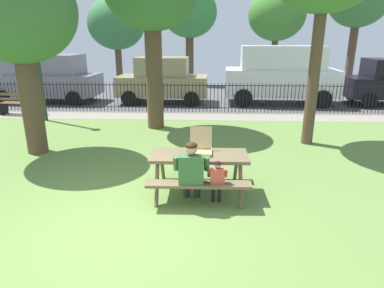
{
  "coord_description": "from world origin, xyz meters",
  "views": [
    {
      "loc": [
        1.28,
        -4.42,
        2.84
      ],
      "look_at": [
        0.98,
        2.04,
        0.75
      ],
      "focal_mm": 31.26,
      "sensor_mm": 36.0,
      "label": 1
    }
  ],
  "objects_px": {
    "picnic_table_foreground": "(199,163)",
    "pizza_box_open": "(201,148)",
    "far_tree_left": "(35,24)",
    "far_tree_center": "(190,13)",
    "far_tree_midleft": "(116,24)",
    "tree_by_fence": "(18,14)",
    "lamp_post_walkway": "(35,37)",
    "parked_car_right": "(281,74)",
    "far_tree_right": "(359,1)",
    "parked_car_center": "(163,80)",
    "child_at_table": "(217,179)",
    "parked_car_left": "(46,77)",
    "park_bench_left": "(21,104)",
    "adult_at_table": "(191,170)",
    "far_tree_midright": "(277,15)"
  },
  "relations": [
    {
      "from": "parked_car_right",
      "to": "far_tree_right",
      "type": "distance_m",
      "value": 9.71
    },
    {
      "from": "parked_car_left",
      "to": "parked_car_center",
      "type": "distance_m",
      "value": 5.21
    },
    {
      "from": "parked_car_center",
      "to": "far_tree_left",
      "type": "distance_m",
      "value": 11.63
    },
    {
      "from": "parked_car_center",
      "to": "lamp_post_walkway",
      "type": "bearing_deg",
      "value": -136.89
    },
    {
      "from": "pizza_box_open",
      "to": "child_at_table",
      "type": "relative_size",
      "value": 0.57
    },
    {
      "from": "adult_at_table",
      "to": "lamp_post_walkway",
      "type": "xyz_separation_m",
      "value": [
        -5.43,
        5.97,
        2.14
      ]
    },
    {
      "from": "lamp_post_walkway",
      "to": "far_tree_center",
      "type": "height_order",
      "value": "far_tree_center"
    },
    {
      "from": "picnic_table_foreground",
      "to": "parked_car_right",
      "type": "relative_size",
      "value": 0.38
    },
    {
      "from": "picnic_table_foreground",
      "to": "pizza_box_open",
      "type": "bearing_deg",
      "value": 74.41
    },
    {
      "from": "parked_car_right",
      "to": "far_tree_center",
      "type": "distance_m",
      "value": 8.71
    },
    {
      "from": "pizza_box_open",
      "to": "lamp_post_walkway",
      "type": "height_order",
      "value": "lamp_post_walkway"
    },
    {
      "from": "tree_by_fence",
      "to": "far_tree_left",
      "type": "height_order",
      "value": "far_tree_left"
    },
    {
      "from": "pizza_box_open",
      "to": "far_tree_midleft",
      "type": "height_order",
      "value": "far_tree_midleft"
    },
    {
      "from": "child_at_table",
      "to": "parked_car_center",
      "type": "xyz_separation_m",
      "value": [
        -2.16,
        9.47,
        0.49
      ]
    },
    {
      "from": "parked_car_right",
      "to": "pizza_box_open",
      "type": "bearing_deg",
      "value": -110.19
    },
    {
      "from": "adult_at_table",
      "to": "tree_by_fence",
      "type": "distance_m",
      "value": 5.55
    },
    {
      "from": "parked_car_center",
      "to": "parked_car_right",
      "type": "distance_m",
      "value": 5.12
    },
    {
      "from": "lamp_post_walkway",
      "to": "far_tree_left",
      "type": "xyz_separation_m",
      "value": [
        -5.19,
        10.51,
        0.79
      ]
    },
    {
      "from": "far_tree_midleft",
      "to": "far_tree_right",
      "type": "height_order",
      "value": "far_tree_right"
    },
    {
      "from": "far_tree_left",
      "to": "far_tree_center",
      "type": "bearing_deg",
      "value": -0.0
    },
    {
      "from": "far_tree_left",
      "to": "far_tree_midright",
      "type": "height_order",
      "value": "far_tree_midright"
    },
    {
      "from": "child_at_table",
      "to": "far_tree_right",
      "type": "distance_m",
      "value": 19.12
    },
    {
      "from": "child_at_table",
      "to": "parked_car_right",
      "type": "bearing_deg",
      "value": 72.67
    },
    {
      "from": "far_tree_midright",
      "to": "picnic_table_foreground",
      "type": "bearing_deg",
      "value": -104.97
    },
    {
      "from": "parked_car_left",
      "to": "far_tree_right",
      "type": "height_order",
      "value": "far_tree_right"
    },
    {
      "from": "tree_by_fence",
      "to": "parked_car_center",
      "type": "xyz_separation_m",
      "value": [
        2.36,
        6.79,
        -2.31
      ]
    },
    {
      "from": "parked_car_center",
      "to": "pizza_box_open",
      "type": "bearing_deg",
      "value": -78.14
    },
    {
      "from": "tree_by_fence",
      "to": "far_tree_midleft",
      "type": "height_order",
      "value": "far_tree_midleft"
    },
    {
      "from": "adult_at_table",
      "to": "parked_car_center",
      "type": "height_order",
      "value": "parked_car_center"
    },
    {
      "from": "park_bench_left",
      "to": "far_tree_left",
      "type": "bearing_deg",
      "value": 111.86
    },
    {
      "from": "tree_by_fence",
      "to": "far_tree_left",
      "type": "distance_m",
      "value": 15.29
    },
    {
      "from": "pizza_box_open",
      "to": "far_tree_midleft",
      "type": "bearing_deg",
      "value": 109.43
    },
    {
      "from": "far_tree_left",
      "to": "far_tree_center",
      "type": "height_order",
      "value": "far_tree_center"
    },
    {
      "from": "parked_car_center",
      "to": "parked_car_left",
      "type": "bearing_deg",
      "value": -180.0
    },
    {
      "from": "pizza_box_open",
      "to": "far_tree_left",
      "type": "height_order",
      "value": "far_tree_left"
    },
    {
      "from": "lamp_post_walkway",
      "to": "parked_car_left",
      "type": "relative_size",
      "value": 1.0
    },
    {
      "from": "pizza_box_open",
      "to": "adult_at_table",
      "type": "distance_m",
      "value": 0.65
    },
    {
      "from": "parked_car_center",
      "to": "far_tree_midleft",
      "type": "bearing_deg",
      "value": 118.02
    },
    {
      "from": "picnic_table_foreground",
      "to": "parked_car_left",
      "type": "relative_size",
      "value": 0.39
    },
    {
      "from": "picnic_table_foreground",
      "to": "pizza_box_open",
      "type": "distance_m",
      "value": 0.28
    },
    {
      "from": "tree_by_fence",
      "to": "adult_at_table",
      "type": "bearing_deg",
      "value": -33.07
    },
    {
      "from": "lamp_post_walkway",
      "to": "parked_car_right",
      "type": "xyz_separation_m",
      "value": [
        8.83,
        3.48,
        -1.49
      ]
    },
    {
      "from": "park_bench_left",
      "to": "far_tree_center",
      "type": "relative_size",
      "value": 0.29
    },
    {
      "from": "parked_car_center",
      "to": "far_tree_center",
      "type": "distance_m",
      "value": 7.74
    },
    {
      "from": "far_tree_right",
      "to": "lamp_post_walkway",
      "type": "bearing_deg",
      "value": -144.14
    },
    {
      "from": "park_bench_left",
      "to": "tree_by_fence",
      "type": "bearing_deg",
      "value": -57.2
    },
    {
      "from": "parked_car_right",
      "to": "far_tree_midleft",
      "type": "xyz_separation_m",
      "value": [
        -8.85,
        7.03,
        2.26
      ]
    },
    {
      "from": "parked_car_left",
      "to": "far_tree_right",
      "type": "xyz_separation_m",
      "value": [
        16.03,
        7.03,
        3.71
      ]
    },
    {
      "from": "pizza_box_open",
      "to": "lamp_post_walkway",
      "type": "bearing_deg",
      "value": 136.11
    },
    {
      "from": "picnic_table_foreground",
      "to": "far_tree_midright",
      "type": "height_order",
      "value": "far_tree_midright"
    }
  ]
}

